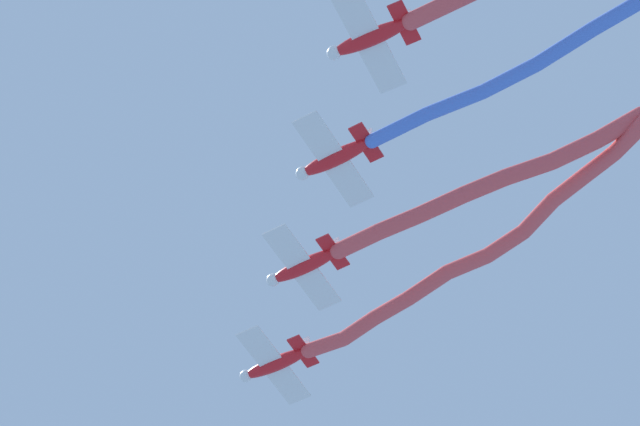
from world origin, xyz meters
name	(u,v)px	position (x,y,z in m)	size (l,w,h in m)	color
airplane_lead	(275,364)	(-4.95, 0.59, 70.05)	(6.26, 5.03, 1.62)	red
smoke_trail_lead	(477,251)	(-13.76, -10.64, 70.39)	(17.17, 18.29, 2.20)	#DB4C4C
airplane_left_wing	(303,266)	(-12.29, -0.84, 70.30)	(6.22, 5.07, 1.62)	red
smoke_trail_left_wing	(486,186)	(-18.05, -10.71, 70.65)	(9.87, 16.86, 2.64)	#DB4C4C
airplane_right_wing	(334,158)	(-19.62, -2.28, 70.55)	(6.22, 5.07, 1.62)	red
smoke_trail_right_wing	(533,60)	(-26.58, -12.07, 69.81)	(12.64, 16.11, 2.25)	#4C75DB
airplane_slot	(369,38)	(-26.96, -3.71, 70.80)	(6.36, 4.97, 1.62)	red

